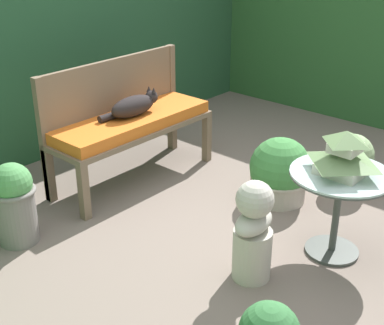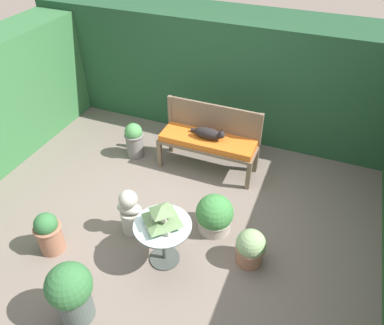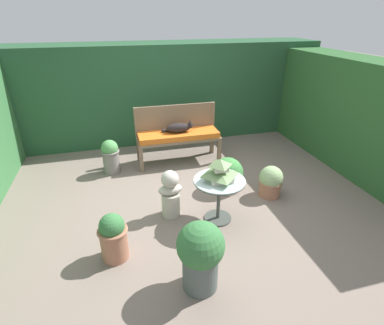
% 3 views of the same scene
% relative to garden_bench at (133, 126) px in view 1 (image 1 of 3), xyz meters
% --- Properties ---
extents(ground, '(30.00, 30.00, 0.00)m').
position_rel_garden_bench_xyz_m(ground, '(-0.11, -1.11, -0.46)').
color(ground, '#75665B').
extents(foliage_hedge_back, '(6.40, 1.00, 1.82)m').
position_rel_garden_bench_xyz_m(foliage_hedge_back, '(-0.11, 1.38, 0.45)').
color(foliage_hedge_back, '#234C2D').
rests_on(foliage_hedge_back, ground).
extents(garden_bench, '(1.38, 0.47, 0.54)m').
position_rel_garden_bench_xyz_m(garden_bench, '(0.00, 0.00, 0.00)').
color(garden_bench, brown).
rests_on(garden_bench, ground).
extents(bench_backrest, '(1.38, 0.06, 0.95)m').
position_rel_garden_bench_xyz_m(bench_backrest, '(0.00, 0.21, 0.22)').
color(bench_backrest, brown).
rests_on(bench_backrest, ground).
extents(cat, '(0.52, 0.19, 0.19)m').
position_rel_garden_bench_xyz_m(cat, '(0.01, -0.01, 0.17)').
color(cat, black).
rests_on(cat, garden_bench).
extents(patio_table, '(0.62, 0.62, 0.56)m').
position_rel_garden_bench_xyz_m(patio_table, '(0.11, -1.70, -0.02)').
color(patio_table, '#424742').
rests_on(patio_table, ground).
extents(pagoda_birdhouse, '(0.35, 0.35, 0.27)m').
position_rel_garden_bench_xyz_m(pagoda_birdhouse, '(0.11, -1.70, 0.22)').
color(pagoda_birdhouse, beige).
rests_on(pagoda_birdhouse, patio_table).
extents(garden_bust, '(0.32, 0.23, 0.63)m').
position_rel_garden_bench_xyz_m(garden_bust, '(-0.43, -1.46, -0.15)').
color(garden_bust, '#B7B2A3').
rests_on(garden_bust, ground).
extents(potted_plant_path_edge, '(0.45, 0.45, 0.49)m').
position_rel_garden_bench_xyz_m(potted_plant_path_edge, '(0.48, -1.06, -0.24)').
color(potted_plant_path_edge, '#ADA393').
rests_on(potted_plant_path_edge, ground).
extents(potted_plant_bench_left, '(0.29, 0.29, 0.55)m').
position_rel_garden_bench_xyz_m(potted_plant_bench_left, '(-1.12, -0.10, -0.17)').
color(potted_plant_bench_left, slate).
rests_on(potted_plant_bench_left, ground).
extents(potted_plant_table_far, '(0.33, 0.33, 0.45)m').
position_rel_garden_bench_xyz_m(potted_plant_table_far, '(1.00, -1.37, -0.23)').
color(potted_plant_table_far, '#9E664C').
rests_on(potted_plant_table_far, ground).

